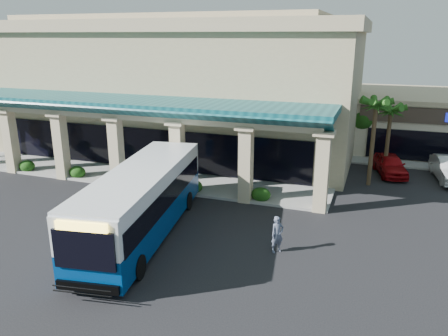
% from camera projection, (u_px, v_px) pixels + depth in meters
% --- Properties ---
extents(ground, '(110.00, 110.00, 0.00)m').
position_uv_depth(ground, '(188.00, 232.00, 22.61)').
color(ground, black).
extents(main_building, '(30.80, 14.80, 11.35)m').
position_uv_depth(main_building, '(178.00, 85.00, 37.95)').
color(main_building, tan).
rests_on(main_building, ground).
extents(arcade, '(30.00, 6.20, 5.70)m').
position_uv_depth(arcade, '(123.00, 139.00, 30.49)').
color(arcade, '#0C434C').
rests_on(arcade, ground).
extents(palm_0, '(2.40, 2.40, 6.60)m').
position_uv_depth(palm_0, '(373.00, 138.00, 28.81)').
color(palm_0, '#215215').
rests_on(palm_0, ground).
extents(palm_1, '(2.40, 2.40, 5.80)m').
position_uv_depth(palm_1, '(388.00, 135.00, 31.31)').
color(palm_1, '#215215').
rests_on(palm_1, ground).
extents(broadleaf_tree, '(2.60, 2.60, 4.81)m').
position_uv_depth(broadleaf_tree, '(362.00, 127.00, 36.60)').
color(broadleaf_tree, '#153A0D').
rests_on(broadleaf_tree, ground).
extents(transit_bus, '(4.80, 12.74, 3.48)m').
position_uv_depth(transit_bus, '(143.00, 203.00, 21.85)').
color(transit_bus, navy).
rests_on(transit_bus, ground).
extents(pedestrian, '(0.75, 0.76, 1.78)m').
position_uv_depth(pedestrian, '(277.00, 234.00, 20.32)').
color(pedestrian, '#51596F').
rests_on(pedestrian, ground).
extents(car_silver, '(2.82, 4.75, 1.52)m').
position_uv_depth(car_silver, '(390.00, 165.00, 31.76)').
color(car_silver, '#9D0B0F').
rests_on(car_silver, ground).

